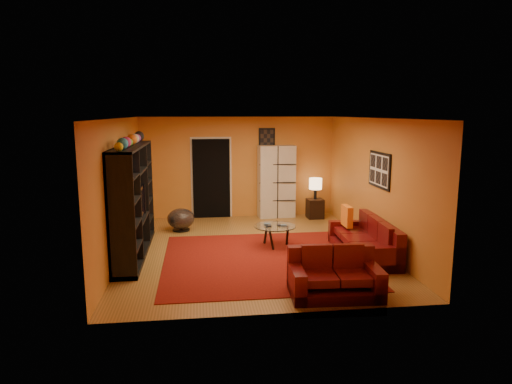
{
  "coord_description": "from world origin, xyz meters",
  "views": [
    {
      "loc": [
        -1.03,
        -8.75,
        2.71
      ],
      "look_at": [
        0.1,
        0.1,
        1.15
      ],
      "focal_mm": 32.0,
      "sensor_mm": 36.0,
      "label": 1
    }
  ],
  "objects": [
    {
      "name": "ceiling",
      "position": [
        0.0,
        0.0,
        2.6
      ],
      "size": [
        6.0,
        6.0,
        0.0
      ],
      "primitive_type": "plane",
      "rotation": [
        3.14,
        0.0,
        0.0
      ],
      "color": "white",
      "rests_on": "wall_back"
    },
    {
      "name": "sofa",
      "position": [
        2.13,
        -0.69,
        0.29
      ],
      "size": [
        0.95,
        2.11,
        0.85
      ],
      "rotation": [
        0.0,
        0.0,
        -0.05
      ],
      "color": "#4B0A0D",
      "rests_on": "rug"
    },
    {
      "name": "storage_cabinet",
      "position": [
        0.98,
        2.8,
        0.94
      ],
      "size": [
        0.96,
        0.48,
        1.87
      ],
      "primitive_type": "cube",
      "rotation": [
        0.0,
        0.0,
        0.07
      ],
      "color": "beige",
      "rests_on": "floor"
    },
    {
      "name": "wall_art_right",
      "position": [
        2.48,
        -0.3,
        1.6
      ],
      "size": [
        0.03,
        1.0,
        0.7
      ],
      "primitive_type": "cube",
      "color": "black",
      "rests_on": "wall_right"
    },
    {
      "name": "table_lamp",
      "position": [
        1.95,
        2.52,
        0.89
      ],
      "size": [
        0.33,
        0.33,
        0.54
      ],
      "color": "black",
      "rests_on": "side_table"
    },
    {
      "name": "entertainment_unit",
      "position": [
        -2.27,
        0.0,
        1.05
      ],
      "size": [
        0.45,
        3.0,
        2.1
      ],
      "primitive_type": "cube",
      "color": "black",
      "rests_on": "floor"
    },
    {
      "name": "wall_front",
      "position": [
        0.0,
        -3.0,
        1.3
      ],
      "size": [
        6.0,
        0.0,
        6.0
      ],
      "primitive_type": "plane",
      "rotation": [
        -1.57,
        0.0,
        0.0
      ],
      "color": "#C5752B",
      "rests_on": "floor"
    },
    {
      "name": "wall_back",
      "position": [
        0.0,
        3.0,
        1.3
      ],
      "size": [
        6.0,
        0.0,
        6.0
      ],
      "primitive_type": "plane",
      "rotation": [
        1.57,
        0.0,
        0.0
      ],
      "color": "#C5752B",
      "rests_on": "floor"
    },
    {
      "name": "wall_art_back",
      "position": [
        0.75,
        2.98,
        2.05
      ],
      "size": [
        0.42,
        0.03,
        0.52
      ],
      "primitive_type": "cube",
      "color": "black",
      "rests_on": "wall_back"
    },
    {
      "name": "wall_left",
      "position": [
        -2.5,
        0.0,
        1.3
      ],
      "size": [
        0.0,
        6.0,
        6.0
      ],
      "primitive_type": "plane",
      "rotation": [
        1.57,
        0.0,
        1.57
      ],
      "color": "#C5752B",
      "rests_on": "floor"
    },
    {
      "name": "floor",
      "position": [
        0.0,
        0.0,
        0.0
      ],
      "size": [
        6.0,
        6.0,
        0.0
      ],
      "primitive_type": "plane",
      "color": "brown",
      "rests_on": "ground"
    },
    {
      "name": "bowl_chair",
      "position": [
        -1.46,
        1.66,
        0.28
      ],
      "size": [
        0.63,
        0.63,
        0.52
      ],
      "color": "black",
      "rests_on": "floor"
    },
    {
      "name": "doorway",
      "position": [
        -0.7,
        2.96,
        1.02
      ],
      "size": [
        0.95,
        0.1,
        2.04
      ],
      "primitive_type": "cube",
      "color": "black",
      "rests_on": "floor"
    },
    {
      "name": "rug",
      "position": [
        0.1,
        -0.7,
        0.01
      ],
      "size": [
        3.6,
        3.6,
        0.01
      ],
      "primitive_type": "cube",
      "color": "#5A0E0A",
      "rests_on": "floor"
    },
    {
      "name": "tv",
      "position": [
        -2.23,
        -0.07,
        1.01
      ],
      "size": [
        1.02,
        0.13,
        0.59
      ],
      "primitive_type": "imported",
      "rotation": [
        0.0,
        0.0,
        1.57
      ],
      "color": "black",
      "rests_on": "entertainment_unit"
    },
    {
      "name": "wall_right",
      "position": [
        2.5,
        0.0,
        1.3
      ],
      "size": [
        0.0,
        6.0,
        6.0
      ],
      "primitive_type": "plane",
      "rotation": [
        1.57,
        0.0,
        -1.57
      ],
      "color": "#C5752B",
      "rests_on": "floor"
    },
    {
      "name": "coffee_table",
      "position": [
        0.49,
        0.13,
        0.39
      ],
      "size": [
        0.86,
        0.86,
        0.43
      ],
      "rotation": [
        0.0,
        0.0,
        0.09
      ],
      "color": "silver",
      "rests_on": "floor"
    },
    {
      "name": "throw_pillow",
      "position": [
        1.95,
        -0.02,
        0.63
      ],
      "size": [
        0.12,
        0.42,
        0.42
      ],
      "primitive_type": "cube",
      "color": "orange",
      "rests_on": "sofa"
    },
    {
      "name": "side_table",
      "position": [
        1.95,
        2.52,
        0.25
      ],
      "size": [
        0.41,
        0.41,
        0.5
      ],
      "primitive_type": "cube",
      "rotation": [
        0.0,
        0.0,
        0.04
      ],
      "color": "black",
      "rests_on": "floor"
    },
    {
      "name": "loveseat",
      "position": [
        0.96,
        -2.42,
        0.29
      ],
      "size": [
        1.37,
        0.87,
        0.85
      ],
      "rotation": [
        0.0,
        0.0,
        1.52
      ],
      "color": "#4B0A0D",
      "rests_on": "rug"
    }
  ]
}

